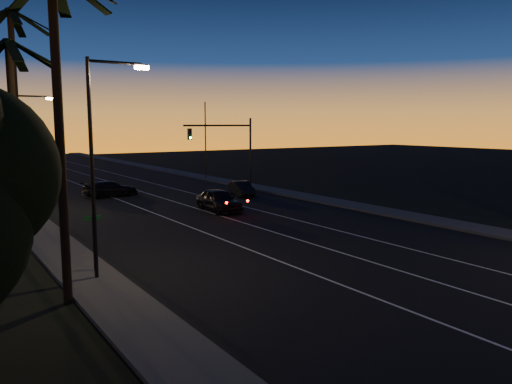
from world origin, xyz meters
TOP-DOWN VIEW (x-y plane):
  - road at (0.00, 30.00)m, footprint 20.00×170.00m
  - sidewalk_left at (-11.20, 30.00)m, footprint 2.40×170.00m
  - sidewalk_right at (11.20, 30.00)m, footprint 2.40×170.00m
  - lane_stripe_left at (-3.00, 30.00)m, footprint 0.12×160.00m
  - lane_stripe_mid at (0.50, 30.00)m, footprint 0.12×160.00m
  - lane_stripe_right at (4.00, 30.00)m, footprint 0.12×160.00m
  - palm_near at (-12.60, 18.00)m, footprint 4.25×4.16m
  - palm_mid at (-13.20, 24.00)m, footprint 4.25×4.16m
  - palm_far at (-12.20, 30.00)m, footprint 4.25×4.16m
  - streetlight_left_near at (-10.70, 20.00)m, footprint 2.55×0.26m
  - streetlight_left_far at (-10.69, 38.00)m, footprint 2.55×0.26m
  - street_sign at (-10.80, 21.00)m, footprint 0.70×0.06m
  - signal_mast at (7.14, 39.99)m, footprint 7.10×0.41m
  - signal_post at (-9.50, 39.98)m, footprint 0.28×0.37m
  - far_pole_right at (11.00, 52.00)m, footprint 0.14×0.14m
  - lead_car at (1.36, 31.73)m, footprint 2.23×5.51m
  - right_car at (6.99, 37.61)m, footprint 2.23×4.17m
  - cross_car at (-2.97, 43.64)m, footprint 4.99×2.34m

SIDE VIEW (x-z plane):
  - road at x=0.00m, z-range 0.00..0.01m
  - lane_stripe_left at x=-3.00m, z-range 0.01..0.02m
  - lane_stripe_mid at x=0.50m, z-range 0.01..0.02m
  - lane_stripe_right at x=4.00m, z-range 0.01..0.02m
  - sidewalk_left at x=-11.20m, z-range 0.00..0.16m
  - sidewalk_right at x=11.20m, z-range 0.00..0.16m
  - right_car at x=6.99m, z-range 0.01..1.32m
  - cross_car at x=-2.97m, z-range 0.01..1.42m
  - lead_car at x=1.36m, z-range 0.01..1.67m
  - street_sign at x=-10.80m, z-range 0.36..2.96m
  - signal_post at x=-9.50m, z-range 0.79..4.99m
  - far_pole_right at x=11.00m, z-range 0.00..9.00m
  - signal_mast at x=7.14m, z-range 1.28..8.28m
  - streetlight_left_far at x=-10.69m, z-range 0.81..9.31m
  - streetlight_left_near at x=-10.70m, z-range 0.82..9.82m
  - palm_mid at x=-13.20m, z-range 1.24..11.27m
  - palm_near at x=-12.60m, z-range 1.31..12.84m
  - palm_far at x=-12.20m, z-range 1.35..13.88m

